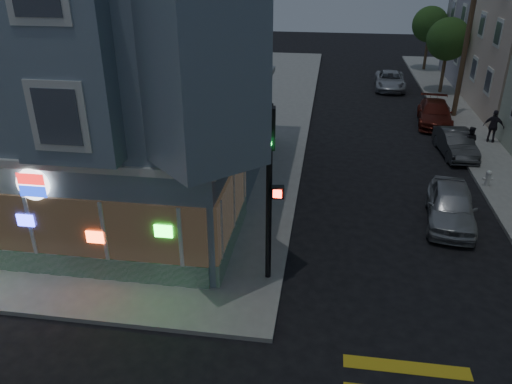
% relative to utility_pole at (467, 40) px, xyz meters
% --- Properties ---
extents(sidewalk_nw, '(33.00, 42.00, 0.15)m').
position_rel_utility_pole_xyz_m(sidewalk_nw, '(-25.50, -1.00, -4.72)').
color(sidewalk_nw, gray).
rests_on(sidewalk_nw, ground).
extents(corner_building, '(14.60, 14.60, 11.40)m').
position_rel_utility_pole_xyz_m(corner_building, '(-18.00, -13.02, 1.02)').
color(corner_building, slate).
rests_on(corner_building, sidewalk_nw).
extents(utility_pole, '(2.20, 0.30, 9.00)m').
position_rel_utility_pole_xyz_m(utility_pole, '(0.00, 0.00, 0.00)').
color(utility_pole, '#4C3826').
rests_on(utility_pole, sidewalk_ne).
extents(street_tree_near, '(3.00, 3.00, 5.30)m').
position_rel_utility_pole_xyz_m(street_tree_near, '(0.20, 6.00, -0.86)').
color(street_tree_near, '#4C3826').
rests_on(street_tree_near, sidewalk_ne).
extents(street_tree_far, '(3.00, 3.00, 5.30)m').
position_rel_utility_pole_xyz_m(street_tree_far, '(0.20, 14.00, -0.86)').
color(street_tree_far, '#4C3826').
rests_on(street_tree_far, sidewalk_ne).
extents(pedestrian_a, '(0.89, 0.80, 1.51)m').
position_rel_utility_pole_xyz_m(pedestrian_a, '(-0.70, -7.05, -3.89)').
color(pedestrian_a, black).
rests_on(pedestrian_a, sidewalk_ne).
extents(pedestrian_b, '(1.13, 0.78, 1.78)m').
position_rel_utility_pole_xyz_m(pedestrian_b, '(1.00, -4.84, -3.76)').
color(pedestrian_b, '#28242D').
rests_on(pedestrian_b, sidewalk_ne).
extents(parked_car_a, '(2.33, 4.55, 1.48)m').
position_rel_utility_pole_xyz_m(parked_car_a, '(-2.98, -14.29, -4.06)').
color(parked_car_a, '#A8ACB0').
rests_on(parked_car_a, ground).
extents(parked_car_b, '(1.71, 4.09, 1.31)m').
position_rel_utility_pole_xyz_m(parked_car_b, '(-1.30, -6.80, -4.14)').
color(parked_car_b, '#393C3F').
rests_on(parked_car_b, ground).
extents(parked_car_c, '(2.43, 4.92, 1.38)m').
position_rel_utility_pole_xyz_m(parked_car_c, '(-1.49, -1.60, -4.11)').
color(parked_car_c, maroon).
rests_on(parked_car_c, ground).
extents(parked_car_d, '(2.39, 4.82, 1.31)m').
position_rel_utility_pole_xyz_m(parked_car_d, '(-3.40, 6.87, -4.14)').
color(parked_car_d, '#B0B4BC').
rests_on(parked_car_d, ground).
extents(traffic_signal, '(0.68, 0.64, 5.70)m').
position_rel_utility_pole_xyz_m(traffic_signal, '(-9.47, -19.27, -0.79)').
color(traffic_signal, black).
rests_on(traffic_signal, sidewalk_nw).
extents(fire_hydrant, '(0.42, 0.25, 0.74)m').
position_rel_utility_pole_xyz_m(fire_hydrant, '(-0.70, -10.84, -4.26)').
color(fire_hydrant, silver).
rests_on(fire_hydrant, sidewalk_ne).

